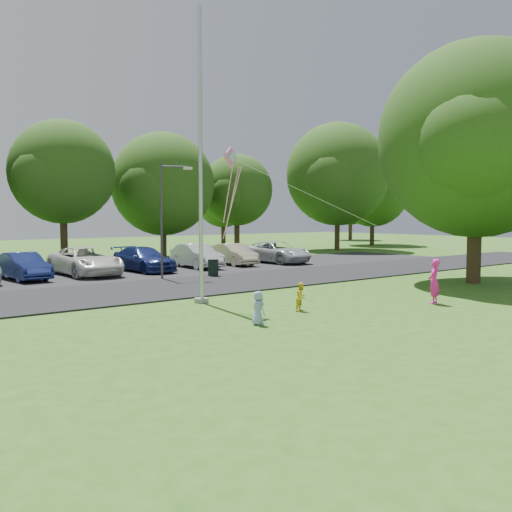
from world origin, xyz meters
TOP-DOWN VIEW (x-y plane):
  - ground at (0.00, 0.00)m, footprint 120.00×120.00m
  - park_road at (0.00, 9.00)m, footprint 60.00×6.00m
  - parking_strip at (0.00, 15.50)m, footprint 42.00×7.00m
  - flagpole at (-3.50, 5.00)m, footprint 0.50×0.50m
  - street_lamp at (-0.84, 11.93)m, footprint 1.47×0.64m
  - trash_can at (1.48, 11.46)m, footprint 0.54×0.54m
  - big_tree at (8.96, 2.05)m, footprint 9.24×8.57m
  - tree_row at (1.59, 24.23)m, footprint 64.35×11.94m
  - horizon_trees at (4.06, 33.88)m, footprint 77.46×7.20m
  - parked_cars at (-0.38, 15.54)m, footprint 20.08×5.43m
  - woman at (2.51, -0.20)m, footprint 0.65×0.54m
  - child_yellow at (-2.02, 1.57)m, footprint 0.52×0.45m
  - child_blue at (-4.52, 0.66)m, footprint 0.32×0.48m
  - kite at (-3.44, 3.11)m, footprint 6.42×3.68m

SIDE VIEW (x-z plane):
  - ground at x=0.00m, z-range 0.00..0.00m
  - park_road at x=0.00m, z-range 0.00..0.06m
  - parking_strip at x=0.00m, z-range 0.00..0.06m
  - trash_can at x=1.48m, z-range 0.00..0.86m
  - child_yellow at x=-2.02m, z-range 0.00..0.91m
  - child_blue at x=-4.52m, z-range 0.00..0.94m
  - parked_cars at x=-0.38m, z-range 0.02..1.43m
  - woman at x=2.51m, z-range 0.00..1.53m
  - street_lamp at x=-0.84m, z-range 0.55..5.95m
  - flagpole at x=-3.50m, z-range -0.83..9.17m
  - horizon_trees at x=4.06m, z-range 0.79..7.81m
  - kite at x=-3.44m, z-range 2.65..6.07m
  - tree_row at x=1.59m, z-range 0.27..11.15m
  - big_tree at x=8.96m, z-range 0.80..11.39m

